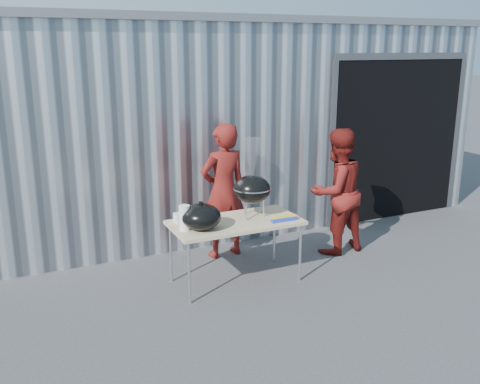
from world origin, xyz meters
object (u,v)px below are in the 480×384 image
folding_table (235,224)px  person_bystander (337,192)px  kettle_grill (252,182)px  person_cook (224,191)px

folding_table → person_bystander: size_ratio=0.89×
folding_table → person_bystander: person_bystander is taller
folding_table → kettle_grill: kettle_grill is taller
folding_table → kettle_grill: 0.52m
folding_table → person_cook: bearing=76.0°
kettle_grill → person_bystander: size_ratio=0.56×
kettle_grill → folding_table: bearing=-166.3°
folding_table → person_bystander: bearing=10.7°
folding_table → kettle_grill: (0.24, 0.06, 0.46)m
kettle_grill → person_cook: bearing=92.7°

